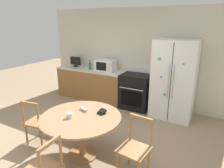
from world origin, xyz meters
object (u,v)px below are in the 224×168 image
(countertop_tv, at_px, (75,61))
(counter_bottle, at_px, (90,66))
(refrigerator, at_px, (174,80))
(candle_glass, at_px, (69,116))
(oven_range, at_px, (136,91))
(wallet, at_px, (102,112))
(dining_chair_left, at_px, (38,122))
(microwave, at_px, (106,65))
(dining_chair_right, at_px, (135,149))

(countertop_tv, relative_size, counter_bottle, 1.32)
(refrigerator, height_order, candle_glass, refrigerator)
(countertop_tv, xyz_separation_m, candle_glass, (1.91, -2.58, -0.28))
(countertop_tv, bearing_deg, oven_range, -2.83)
(candle_glass, distance_m, wallet, 0.54)
(dining_chair_left, distance_m, candle_glass, 0.89)
(microwave, distance_m, countertop_tv, 1.13)
(countertop_tv, bearing_deg, wallet, -43.80)
(countertop_tv, xyz_separation_m, dining_chair_right, (3.00, -2.43, -0.63))
(counter_bottle, bearing_deg, wallet, -51.31)
(countertop_tv, xyz_separation_m, dining_chair_left, (1.09, -2.54, -0.63))
(counter_bottle, height_order, candle_glass, counter_bottle)
(countertop_tv, relative_size, wallet, 2.38)
(microwave, relative_size, candle_glass, 5.94)
(candle_glass, height_order, wallet, candle_glass)
(counter_bottle, distance_m, dining_chair_right, 3.37)
(microwave, relative_size, dining_chair_left, 0.61)
(oven_range, relative_size, dining_chair_left, 1.20)
(dining_chair_left, xyz_separation_m, candle_glass, (0.82, -0.04, 0.35))
(refrigerator, xyz_separation_m, dining_chair_right, (-0.04, -2.27, -0.50))
(refrigerator, relative_size, countertop_tv, 5.18)
(oven_range, distance_m, wallet, 2.13)
(wallet, bearing_deg, candle_glass, -135.21)
(dining_chair_right, bearing_deg, counter_bottle, -37.74)
(oven_range, height_order, dining_chair_right, oven_range)
(countertop_tv, bearing_deg, candle_glass, -53.49)
(counter_bottle, bearing_deg, microwave, 6.13)
(refrigerator, xyz_separation_m, counter_bottle, (-2.42, 0.04, 0.07))
(wallet, bearing_deg, counter_bottle, 128.69)
(dining_chair_right, bearing_deg, microwave, -45.22)
(oven_range, distance_m, counter_bottle, 1.55)
(countertop_tv, bearing_deg, refrigerator, -2.98)
(wallet, bearing_deg, dining_chair_right, -18.20)
(wallet, bearing_deg, microwave, 118.52)
(microwave, xyz_separation_m, counter_bottle, (-0.51, -0.05, -0.06))
(oven_range, height_order, dining_chair_left, oven_range)
(oven_range, distance_m, candle_glass, 2.50)
(dining_chair_left, relative_size, wallet, 5.96)
(refrigerator, distance_m, candle_glass, 2.68)
(oven_range, bearing_deg, wallet, -84.15)
(microwave, xyz_separation_m, wallet, (1.16, -2.14, -0.29))
(oven_range, xyz_separation_m, candle_glass, (-0.17, -2.48, 0.31))
(dining_chair_left, bearing_deg, counter_bottle, 93.56)
(counter_bottle, distance_m, candle_glass, 2.79)
(refrigerator, xyz_separation_m, oven_range, (-0.96, 0.06, -0.46))
(oven_range, distance_m, countertop_tv, 2.17)
(refrigerator, height_order, dining_chair_right, refrigerator)
(oven_range, height_order, counter_bottle, counter_bottle)
(countertop_tv, bearing_deg, dining_chair_left, -66.78)
(wallet, bearing_deg, dining_chair_left, -164.25)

